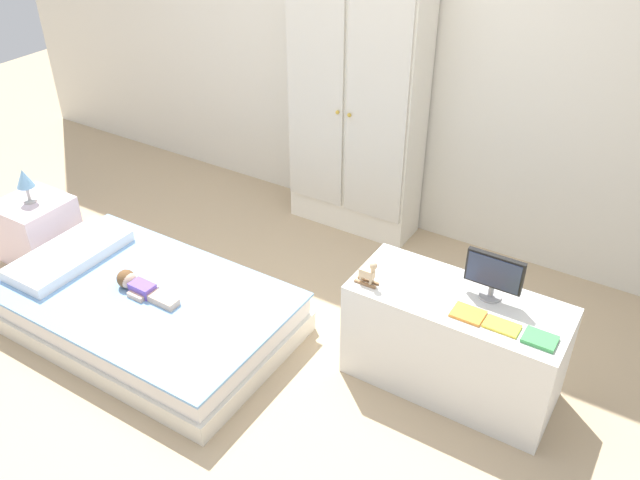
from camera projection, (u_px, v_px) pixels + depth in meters
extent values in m
cube|color=tan|center=(240.00, 349.00, 3.40)|extent=(10.00, 10.00, 0.02)
cube|color=silver|center=(392.00, 13.00, 3.77)|extent=(6.40, 0.05, 2.70)
cube|color=silver|center=(149.00, 319.00, 3.49)|extent=(1.52, 0.92, 0.11)
cube|color=silver|center=(146.00, 303.00, 3.43)|extent=(1.48, 0.88, 0.11)
cube|color=#7AA8DB|center=(144.00, 293.00, 3.40)|extent=(1.51, 0.91, 0.02)
cube|color=white|center=(69.00, 255.00, 3.62)|extent=(0.32, 0.66, 0.06)
cube|color=#6B4CB2|center=(143.00, 289.00, 3.37)|extent=(0.13, 0.08, 0.06)
cube|color=#DBB293|center=(166.00, 298.00, 3.32)|extent=(0.16, 0.04, 0.04)
cube|color=#DBB293|center=(161.00, 302.00, 3.30)|extent=(0.16, 0.04, 0.04)
cube|color=#DBB293|center=(151.00, 286.00, 3.41)|extent=(0.10, 0.03, 0.03)
cube|color=#DBB293|center=(136.00, 297.00, 3.34)|extent=(0.10, 0.03, 0.03)
sphere|color=#DBB293|center=(128.00, 280.00, 3.41)|extent=(0.09, 0.09, 0.09)
sphere|color=brown|center=(126.00, 279.00, 3.41)|extent=(0.10, 0.10, 0.10)
cube|color=silver|center=(38.00, 229.00, 3.99)|extent=(0.38, 0.38, 0.39)
cylinder|color=#B7B2AD|center=(30.00, 201.00, 3.88)|extent=(0.08, 0.08, 0.01)
cylinder|color=#B7B2AD|center=(28.00, 193.00, 3.85)|extent=(0.02, 0.02, 0.09)
cone|color=#7AB2E0|center=(24.00, 178.00, 3.80)|extent=(0.10, 0.10, 0.11)
cube|color=white|center=(357.00, 105.00, 3.97)|extent=(0.82, 0.27, 1.67)
cube|color=beige|center=(315.00, 99.00, 3.93)|extent=(0.39, 0.02, 1.37)
cube|color=beige|center=(376.00, 113.00, 3.75)|extent=(0.39, 0.02, 1.37)
sphere|color=gold|center=(337.00, 112.00, 3.87)|extent=(0.02, 0.02, 0.02)
sphere|color=gold|center=(349.00, 115.00, 3.83)|extent=(0.02, 0.02, 0.02)
cube|color=silver|center=(453.00, 342.00, 3.05)|extent=(0.97, 0.42, 0.52)
cylinder|color=#99999E|center=(490.00, 296.00, 2.90)|extent=(0.10, 0.10, 0.01)
cylinder|color=#99999E|center=(491.00, 291.00, 2.89)|extent=(0.02, 0.02, 0.05)
cube|color=black|center=(495.00, 271.00, 2.83)|extent=(0.25, 0.02, 0.16)
cube|color=#28334C|center=(493.00, 273.00, 2.82)|extent=(0.23, 0.01, 0.14)
cube|color=#8E6642|center=(368.00, 280.00, 3.00)|extent=(0.11, 0.01, 0.01)
cube|color=#8E6642|center=(365.00, 284.00, 2.98)|extent=(0.11, 0.01, 0.01)
cube|color=#D1B289|center=(367.00, 273.00, 2.96)|extent=(0.07, 0.03, 0.04)
cylinder|color=#D1B289|center=(373.00, 280.00, 2.97)|extent=(0.01, 0.01, 0.03)
cylinder|color=#D1B289|center=(370.00, 282.00, 2.96)|extent=(0.01, 0.01, 0.03)
cylinder|color=#D1B289|center=(363.00, 276.00, 3.00)|extent=(0.01, 0.01, 0.03)
cylinder|color=#D1B289|center=(361.00, 278.00, 2.98)|extent=(0.01, 0.01, 0.03)
cylinder|color=#D1B289|center=(373.00, 270.00, 2.93)|extent=(0.02, 0.02, 0.02)
sphere|color=#D1B289|center=(373.00, 266.00, 2.92)|extent=(0.04, 0.04, 0.04)
cube|color=orange|center=(468.00, 314.00, 2.80)|extent=(0.14, 0.11, 0.01)
cube|color=gold|center=(502.00, 326.00, 2.73)|extent=(0.15, 0.09, 0.01)
cube|color=#429E51|center=(540.00, 339.00, 2.66)|extent=(0.13, 0.10, 0.02)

